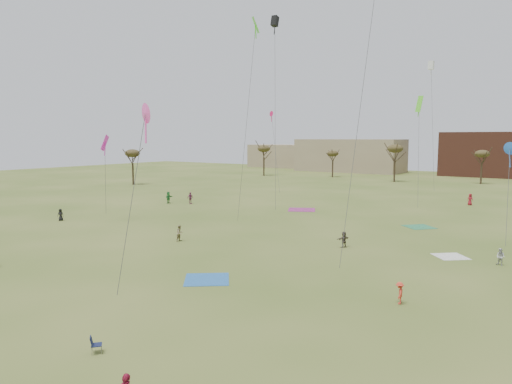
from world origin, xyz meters
The scene contains 19 objects.
ground centered at (0.00, 0.00, 0.00)m, with size 260.00×260.00×0.00m, color #405A1C.
spectator_fore_b centered at (-8.63, 10.89, 0.83)m, with size 0.80×0.63×1.66m, color #9B8C62.
spectator_fore_c centered at (6.28, 17.76, 0.78)m, with size 1.44×0.46×1.56m, color #4D4137.
flyer_mid_a centered at (-29.53, 11.19, 0.76)m, with size 0.75×0.49×1.53m, color black.
flyer_mid_b centered at (15.65, 5.25, 0.71)m, with size 0.91×0.52×1.41m, color red.
spectator_mid_d centered at (-26.52, 32.17, 0.93)m, with size 1.09×0.45×1.85m, color #8E3B6B.
spectator_mid_e centered at (19.63, 19.03, 0.71)m, with size 0.69×0.54×1.43m, color #BABABA.
flyer_far_a centered at (-29.80, 30.62, 0.93)m, with size 1.72×0.55×1.85m, color #297B36.
flyer_far_b centered at (10.67, 55.65, 0.91)m, with size 0.89×0.58×1.81m, color maroon.
blanket_blue centered at (2.20, 2.32, 0.00)m, with size 3.24×3.24×0.03m, color #2A6CB8.
blanket_cream centered at (15.58, 19.77, 0.00)m, with size 2.55×2.55×0.03m, color white.
blanket_plum centered at (-8.69, 36.55, 0.00)m, with size 3.86×3.86×0.03m, color #972E76.
blanket_olive centered at (9.30, 32.52, 0.00)m, with size 3.06×3.06×0.03m, color #2F8353.
camp_chair_center centered at (5.61, -10.04, 0.26)m, with size 0.73×0.74×0.87m.
kites_aloft centered at (-2.12, 37.06, 19.98)m, with size 70.93×74.27×25.77m.
tree_line centered at (-2.85, 79.12, 7.09)m, with size 117.44×49.32×8.91m.
building_tan centered at (-35.00, 115.00, 5.00)m, with size 32.00×14.00×10.00m, color #937F60.
building_brick centered at (5.00, 120.00, 6.00)m, with size 26.00×16.00×12.00m, color brown.
building_tan_west centered at (-65.00, 122.00, 4.00)m, with size 20.00×12.00×8.00m, color #937F60.
Camera 1 is at (24.61, -23.96, 10.49)m, focal length 33.39 mm.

